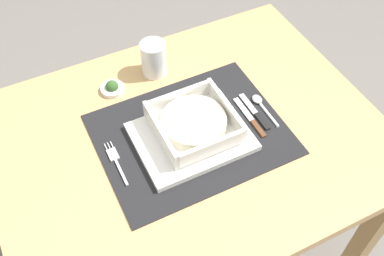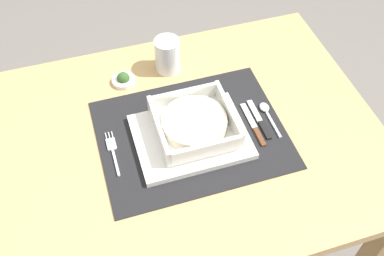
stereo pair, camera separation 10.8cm
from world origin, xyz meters
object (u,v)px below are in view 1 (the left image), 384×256
Objects in this scene: bread_knife at (251,119)px; butter_knife at (256,114)px; dining_table at (189,161)px; condiment_saucer at (112,88)px; porridge_bowl at (194,124)px; fork at (115,160)px; spoon at (260,103)px; drinking_glass at (154,60)px.

butter_knife is at bearing 32.62° from bread_knife.
dining_table is 0.20m from bread_knife.
condiment_saucer is at bearing 141.10° from bread_knife.
dining_table is at bearing -63.27° from condiment_saucer.
condiment_saucer reaches higher than dining_table.
fork is at bearing 176.87° from porridge_bowl.
butter_knife is 2.11× the size of condiment_saucer.
dining_table is at bearing 166.60° from porridge_bowl.
spoon is 0.39m from condiment_saucer.
condiment_saucer reaches higher than fork.
spoon is at bearing -50.09° from drinking_glass.
drinking_glass is (0.20, 0.24, 0.04)m from fork.
fork is 0.35m from bread_knife.
butter_knife is (-0.03, -0.03, -0.00)m from spoon.
condiment_saucer is (-0.28, 0.26, 0.00)m from bread_knife.
bread_knife is at bearing -42.81° from condiment_saucer.
bread_knife is (-0.02, -0.01, -0.00)m from butter_knife.
bread_knife is (0.35, -0.04, 0.00)m from fork.
condiment_saucer is at bearing 139.94° from butter_knife.
drinking_glass reaches higher than butter_knife.
spoon is at bearing 4.03° from porridge_bowl.
dining_table is at bearing 174.10° from bread_knife.
fork is at bearing -130.57° from drinking_glass.
spoon reaches higher than bread_knife.
butter_knife is at bearing -133.55° from spoon.
fork is 2.13× the size of condiment_saucer.
drinking_glass reaches higher than spoon.
fork is at bearing 175.66° from butter_knife.
spoon reaches higher than dining_table.
porridge_bowl reaches higher than fork.
fork is 0.31m from drinking_glass.
bread_knife is (0.16, -0.03, 0.12)m from dining_table.
fork is at bearing 178.08° from bread_knife.
spoon reaches higher than butter_knife.
drinking_glass is at bearing 86.63° from dining_table.
butter_knife is at bearing -5.25° from dining_table.
drinking_glass is (0.00, 0.25, 0.00)m from porridge_bowl.
bread_knife is at bearing -9.48° from porridge_bowl.
dining_table is 9.63× the size of drinking_glass.
drinking_glass is at bearing 7.05° from condiment_saucer.
dining_table is 6.66× the size of bread_knife.
fork is 0.37m from butter_knife.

